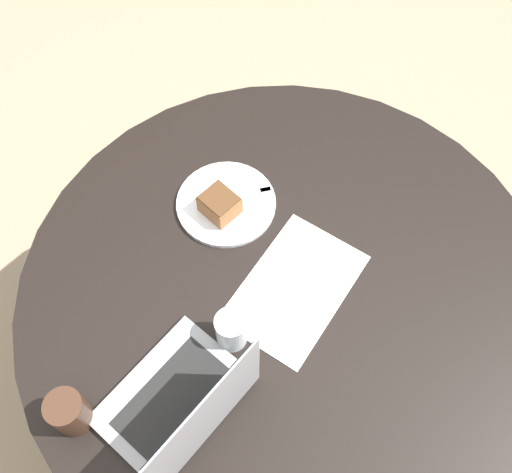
% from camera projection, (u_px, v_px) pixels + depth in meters
% --- Properties ---
extents(ground_plane, '(12.00, 12.00, 0.00)m').
position_uv_depth(ground_plane, '(278.00, 378.00, 2.00)').
color(ground_plane, gray).
extents(dining_table, '(1.24, 1.24, 0.73)m').
position_uv_depth(dining_table, '(286.00, 310.00, 1.48)').
color(dining_table, black).
rests_on(dining_table, ground_plane).
extents(paper_document, '(0.39, 0.33, 0.00)m').
position_uv_depth(paper_document, '(295.00, 288.00, 1.36)').
color(paper_document, white).
rests_on(paper_document, dining_table).
extents(plate, '(0.24, 0.24, 0.01)m').
position_uv_depth(plate, '(226.00, 203.00, 1.47)').
color(plate, silver).
rests_on(plate, dining_table).
extents(cake_slice, '(0.09, 0.10, 0.06)m').
position_uv_depth(cake_slice, '(220.00, 204.00, 1.42)').
color(cake_slice, brown).
rests_on(cake_slice, plate).
extents(fork, '(0.17, 0.07, 0.00)m').
position_uv_depth(fork, '(245.00, 194.00, 1.47)').
color(fork, silver).
rests_on(fork, plate).
extents(coffee_glass, '(0.08, 0.08, 0.10)m').
position_uv_depth(coffee_glass, '(69.00, 412.00, 1.17)').
color(coffee_glass, '#3D2619').
rests_on(coffee_glass, dining_table).
extents(water_glass, '(0.07, 0.07, 0.10)m').
position_uv_depth(water_glass, '(231.00, 330.00, 1.26)').
color(water_glass, silver).
rests_on(water_glass, dining_table).
extents(laptop, '(0.35, 0.30, 0.26)m').
position_uv_depth(laptop, '(182.00, 404.00, 1.18)').
color(laptop, gray).
rests_on(laptop, dining_table).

